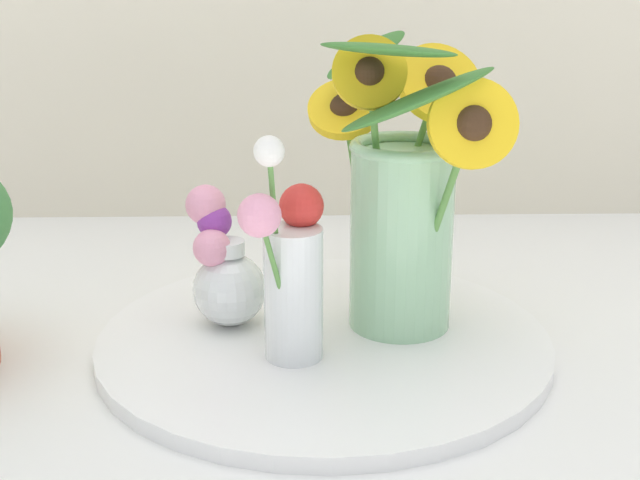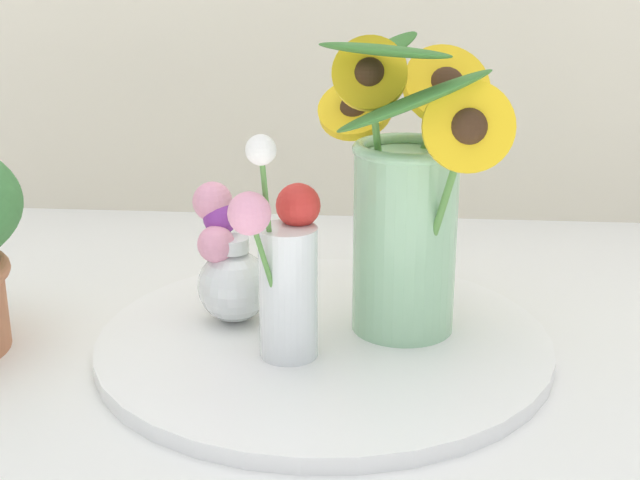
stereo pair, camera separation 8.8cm
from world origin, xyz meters
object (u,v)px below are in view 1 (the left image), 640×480
(mason_jar_sunflowers, at_px, (403,202))
(vase_bulb_right, at_px, (224,270))
(serving_tray, at_px, (320,342))
(vase_small_center, at_px, (290,269))

(mason_jar_sunflowers, height_order, vase_bulb_right, mason_jar_sunflowers)
(serving_tray, bearing_deg, vase_bulb_right, 161.05)
(vase_small_center, bearing_deg, serving_tray, 60.53)
(mason_jar_sunflowers, bearing_deg, serving_tray, -164.38)
(serving_tray, relative_size, mason_jar_sunflowers, 1.52)
(mason_jar_sunflowers, bearing_deg, vase_small_center, -146.43)
(vase_bulb_right, bearing_deg, serving_tray, -18.95)
(mason_jar_sunflowers, relative_size, vase_bulb_right, 2.09)
(serving_tray, xyz_separation_m, vase_small_center, (-0.03, -0.05, 0.10))
(mason_jar_sunflowers, bearing_deg, vase_bulb_right, 176.68)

